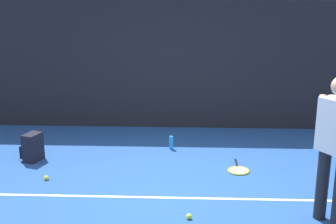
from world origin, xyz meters
The scene contains 9 objects.
ground_plane centered at (0.00, 0.00, 0.00)m, with size 12.00×12.00×0.00m, color #234C93.
back_fence centered at (0.00, 3.00, 1.22)m, with size 10.00×0.10×2.44m, color black.
court_line centered at (0.00, -0.13, 0.00)m, with size 9.00×0.05×0.00m, color white.
tennis_player centered at (1.87, -0.67, 0.97)m, with size 0.40×0.46×1.70m.
tennis_racket centered at (1.03, 0.81, 0.01)m, with size 0.33×0.61×0.03m.
backpack centered at (-2.16, 1.09, 0.21)m, with size 0.35×0.35×0.44m.
tennis_ball_near_player centered at (-1.71, 0.35, 0.03)m, with size 0.07×0.07×0.07m, color #CCE033.
tennis_ball_by_fence centered at (0.29, -0.66, 0.03)m, with size 0.07×0.07×0.07m, color #CCE033.
water_bottle centered at (0.00, 1.70, 0.11)m, with size 0.07×0.07×0.22m, color #268CD8.
Camera 1 is at (0.23, -5.19, 2.51)m, focal length 46.14 mm.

